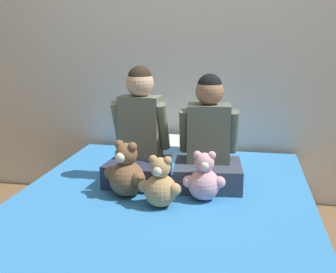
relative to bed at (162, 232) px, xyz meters
name	(u,v)px	position (x,y,z in m)	size (l,w,h in m)	color
ground_plane	(162,265)	(0.00, 0.00, -0.19)	(14.00, 14.00, 0.00)	brown
wall_behind_bed	(191,25)	(0.00, 1.05, 1.06)	(8.00, 0.06, 2.50)	silver
bed	(162,232)	(0.00, 0.00, 0.00)	(1.53, 1.94, 0.38)	#2D2D33
child_on_left	(139,137)	(-0.18, 0.25, 0.44)	(0.33, 0.39, 0.64)	#282D47
child_on_right	(208,144)	(0.21, 0.25, 0.42)	(0.39, 0.36, 0.61)	#384251
teddy_bear_held_by_left_child	(126,173)	(-0.18, -0.01, 0.31)	(0.23, 0.18, 0.29)	brown
teddy_bear_held_by_right_child	(204,180)	(0.21, 0.02, 0.30)	(0.21, 0.16, 0.25)	#DBA3B2
teddy_bear_between_children	(160,185)	(0.01, -0.11, 0.30)	(0.21, 0.16, 0.25)	tan
pillow_at_headboard	(184,148)	(0.00, 0.77, 0.25)	(0.48, 0.33, 0.11)	silver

